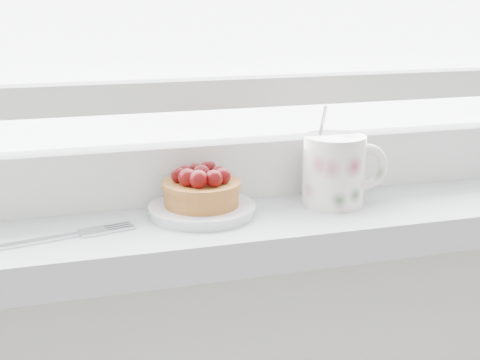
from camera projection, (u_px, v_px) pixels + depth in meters
name	position (u px, v px, depth m)	size (l,w,h in m)	color
saucer	(202.00, 210.00, 0.77)	(0.12, 0.12, 0.01)	silver
raspberry_tart	(202.00, 188.00, 0.76)	(0.09, 0.09, 0.05)	#935320
floral_mug	(336.00, 169.00, 0.80)	(0.11, 0.08, 0.12)	white
fork	(46.00, 239.00, 0.69)	(0.19, 0.06, 0.00)	silver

